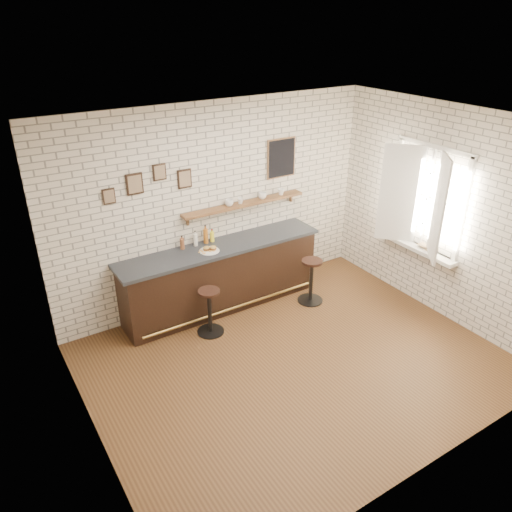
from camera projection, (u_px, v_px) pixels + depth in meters
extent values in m
plane|color=brown|center=(296.00, 362.00, 6.40)|extent=(5.00, 5.00, 0.00)
cube|color=black|center=(222.00, 278.00, 7.41)|extent=(3.00, 0.58, 0.96)
cube|color=#2D333A|center=(221.00, 247.00, 7.19)|extent=(3.10, 0.62, 0.05)
cylinder|color=olive|center=(233.00, 308.00, 7.33)|extent=(2.79, 0.04, 0.04)
cylinder|color=white|center=(209.00, 251.00, 7.01)|extent=(0.28, 0.28, 0.01)
cylinder|color=#E1AC4F|center=(211.00, 249.00, 7.06)|extent=(0.05, 0.05, 0.00)
cylinder|color=#E1AC4F|center=(211.00, 250.00, 7.02)|extent=(0.05, 0.05, 0.00)
cylinder|color=#E1AC4F|center=(200.00, 250.00, 7.01)|extent=(0.06, 0.06, 0.00)
cylinder|color=#E1AC4F|center=(211.00, 248.00, 7.06)|extent=(0.06, 0.06, 0.00)
cylinder|color=#E1AC4F|center=(204.00, 253.00, 6.92)|extent=(0.06, 0.06, 0.00)
cylinder|color=#E1AC4F|center=(213.00, 249.00, 7.05)|extent=(0.04, 0.04, 0.00)
cylinder|color=#E1AC4F|center=(210.00, 252.00, 6.97)|extent=(0.05, 0.05, 0.00)
cylinder|color=#E1AC4F|center=(205.00, 254.00, 6.92)|extent=(0.04, 0.04, 0.00)
cylinder|color=#E1AC4F|center=(199.00, 253.00, 6.94)|extent=(0.05, 0.05, 0.00)
cylinder|color=#E1AC4F|center=(214.00, 251.00, 6.99)|extent=(0.06, 0.06, 0.00)
cylinder|color=#E1AC4F|center=(202.00, 252.00, 6.97)|extent=(0.04, 0.04, 0.00)
cylinder|color=#E1AC4F|center=(212.00, 250.00, 7.02)|extent=(0.05, 0.05, 0.00)
cylinder|color=#E1AC4F|center=(212.00, 248.00, 7.07)|extent=(0.05, 0.05, 0.00)
cylinder|color=brown|center=(182.00, 244.00, 7.05)|extent=(0.06, 0.06, 0.16)
cylinder|color=brown|center=(182.00, 238.00, 7.00)|extent=(0.02, 0.02, 0.03)
cylinder|color=black|center=(182.00, 236.00, 6.99)|extent=(0.03, 0.03, 0.01)
cylinder|color=white|center=(195.00, 240.00, 7.14)|extent=(0.06, 0.06, 0.18)
cylinder|color=white|center=(195.00, 233.00, 7.09)|extent=(0.02, 0.02, 0.04)
cylinder|color=black|center=(195.00, 231.00, 7.08)|extent=(0.02, 0.02, 0.01)
cylinder|color=#AC601B|center=(206.00, 236.00, 7.21)|extent=(0.07, 0.07, 0.22)
cylinder|color=#AC601B|center=(205.00, 228.00, 7.15)|extent=(0.02, 0.02, 0.05)
cylinder|color=black|center=(205.00, 226.00, 7.14)|extent=(0.03, 0.03, 0.01)
cylinder|color=yellow|center=(212.00, 237.00, 7.28)|extent=(0.06, 0.06, 0.15)
cylinder|color=yellow|center=(212.00, 231.00, 7.24)|extent=(0.03, 0.03, 0.03)
cylinder|color=maroon|center=(212.00, 230.00, 7.23)|extent=(0.03, 0.03, 0.01)
cylinder|color=black|center=(211.00, 331.00, 7.00)|extent=(0.37, 0.37, 0.02)
cylinder|color=black|center=(210.00, 312.00, 6.86)|extent=(0.06, 0.06, 0.62)
cylinder|color=black|center=(209.00, 292.00, 6.71)|extent=(0.40, 0.40, 0.04)
cylinder|color=black|center=(310.00, 300.00, 7.74)|extent=(0.39, 0.39, 0.02)
cylinder|color=black|center=(311.00, 281.00, 7.60)|extent=(0.06, 0.06, 0.64)
cylinder|color=black|center=(312.00, 262.00, 7.44)|extent=(0.39, 0.39, 0.04)
cube|color=brown|center=(245.00, 204.00, 7.37)|extent=(2.00, 0.18, 0.04)
cube|color=brown|center=(188.00, 220.00, 7.03)|extent=(0.03, 0.04, 0.16)
cube|color=brown|center=(291.00, 197.00, 7.89)|extent=(0.03, 0.04, 0.16)
imported|color=white|center=(229.00, 203.00, 7.21)|extent=(0.13, 0.13, 0.10)
imported|color=white|center=(240.00, 201.00, 7.31)|extent=(0.11, 0.11, 0.09)
imported|color=white|center=(262.00, 196.00, 7.49)|extent=(0.13, 0.13, 0.10)
imported|color=white|center=(281.00, 192.00, 7.65)|extent=(0.11, 0.11, 0.09)
cube|color=black|center=(135.00, 184.00, 6.41)|extent=(0.22, 0.02, 0.28)
cube|color=black|center=(159.00, 172.00, 6.53)|extent=(0.18, 0.02, 0.22)
cube|color=black|center=(185.00, 179.00, 6.77)|extent=(0.20, 0.02, 0.26)
cube|color=black|center=(109.00, 196.00, 6.29)|extent=(0.16, 0.02, 0.20)
cube|color=black|center=(281.00, 158.00, 7.51)|extent=(0.46, 0.02, 0.56)
cube|color=white|center=(416.00, 247.00, 7.38)|extent=(0.20, 1.35, 0.06)
cube|color=white|center=(436.00, 146.00, 6.74)|extent=(0.05, 1.30, 0.06)
cube|color=white|center=(420.00, 246.00, 7.41)|extent=(0.05, 1.30, 0.06)
cube|color=white|center=(463.00, 212.00, 6.62)|extent=(0.05, 0.06, 1.50)
cube|color=white|center=(396.00, 187.00, 7.53)|extent=(0.05, 0.06, 1.50)
cube|color=white|center=(437.00, 207.00, 6.78)|extent=(0.40, 0.46, 1.46)
cube|color=white|center=(404.00, 195.00, 7.23)|extent=(0.40, 0.46, 1.46)
imported|color=tan|center=(424.00, 249.00, 7.23)|extent=(0.23, 0.28, 0.02)
imported|color=tan|center=(423.00, 247.00, 7.24)|extent=(0.19, 0.24, 0.02)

